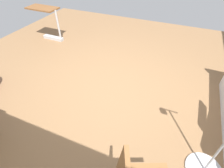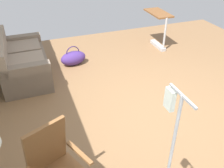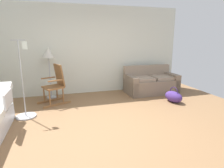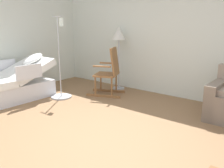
% 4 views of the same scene
% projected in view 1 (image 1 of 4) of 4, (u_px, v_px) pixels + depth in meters
% --- Properties ---
extents(ground_plane, '(7.39, 7.39, 0.00)m').
position_uv_depth(ground_plane, '(111.00, 87.00, 3.31)').
color(ground_plane, olive).
extents(overbed_table, '(0.84, 0.41, 0.84)m').
position_uv_depth(overbed_table, '(48.00, 20.00, 4.53)').
color(overbed_table, '#B2B5BA').
rests_on(overbed_table, ground).
extents(iv_pole, '(0.44, 0.44, 1.69)m').
position_uv_depth(iv_pole, '(210.00, 161.00, 1.96)').
color(iv_pole, '#B2B5BA').
rests_on(iv_pole, ground).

